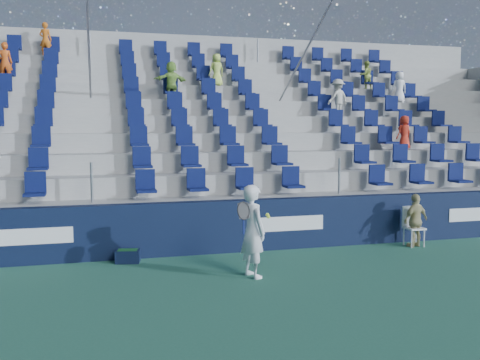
{
  "coord_description": "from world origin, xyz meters",
  "views": [
    {
      "loc": [
        -2.89,
        -8.65,
        2.89
      ],
      "look_at": [
        0.2,
        2.8,
        1.7
      ],
      "focal_mm": 40.0,
      "sensor_mm": 36.0,
      "label": 1
    }
  ],
  "objects": [
    {
      "name": "tennis_player",
      "position": [
        -0.03,
        1.02,
        0.9
      ],
      "size": [
        0.71,
        0.75,
        1.79
      ],
      "color": "white",
      "rests_on": "ground"
    },
    {
      "name": "line_judge_chair",
      "position": [
        4.5,
        2.65,
        0.55
      ],
      "size": [
        0.43,
        0.44,
        0.96
      ],
      "color": "white",
      "rests_on": "ground"
    },
    {
      "name": "sponsor_wall",
      "position": [
        0.0,
        3.15,
        0.6
      ],
      "size": [
        24.0,
        0.32,
        1.2
      ],
      "color": "black",
      "rests_on": "ground"
    },
    {
      "name": "ball_bin",
      "position": [
        -2.29,
        2.75,
        0.15
      ],
      "size": [
        0.55,
        0.42,
        0.28
      ],
      "color": "#0E1733",
      "rests_on": "ground"
    },
    {
      "name": "ground",
      "position": [
        0.0,
        0.0,
        0.0
      ],
      "size": [
        70.0,
        70.0,
        0.0
      ],
      "primitive_type": "plane",
      "color": "#2B654D",
      "rests_on": "ground"
    },
    {
      "name": "grandstand",
      "position": [
        -0.0,
        8.24,
        2.13
      ],
      "size": [
        24.0,
        8.17,
        6.63
      ],
      "color": "#A8A8A2",
      "rests_on": "ground"
    },
    {
      "name": "line_judge",
      "position": [
        4.5,
        2.5,
        0.64
      ],
      "size": [
        0.81,
        0.51,
        1.29
      ],
      "primitive_type": "imported",
      "rotation": [
        0.0,
        0.0,
        3.42
      ],
      "color": "tan",
      "rests_on": "ground"
    }
  ]
}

